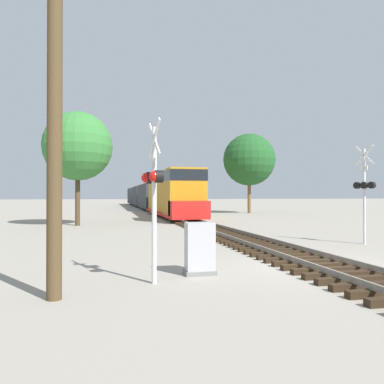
{
  "coord_description": "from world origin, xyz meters",
  "views": [
    {
      "loc": [
        -6.16,
        -10.18,
        2.16
      ],
      "look_at": [
        -2.45,
        6.26,
        2.3
      ],
      "focal_mm": 35.0,
      "sensor_mm": 36.0,
      "label": 1
    }
  ],
  "objects_px": {
    "relay_cabinet": "(200,249)",
    "utility_pole": "(55,66)",
    "tree_mid_background": "(249,160)",
    "tree_far_right": "(78,146)",
    "crossing_signal_near": "(153,186)",
    "crossing_signal_far": "(365,188)",
    "freight_train": "(147,197)"
  },
  "relations": [
    {
      "from": "crossing_signal_near",
      "to": "relay_cabinet",
      "type": "distance_m",
      "value": 2.3
    },
    {
      "from": "relay_cabinet",
      "to": "utility_pole",
      "type": "distance_m",
      "value": 5.71
    },
    {
      "from": "freight_train",
      "to": "relay_cabinet",
      "type": "bearing_deg",
      "value": -94.25
    },
    {
      "from": "relay_cabinet",
      "to": "tree_far_right",
      "type": "distance_m",
      "value": 19.08
    },
    {
      "from": "relay_cabinet",
      "to": "utility_pole",
      "type": "bearing_deg",
      "value": -154.01
    },
    {
      "from": "freight_train",
      "to": "tree_mid_background",
      "type": "height_order",
      "value": "tree_mid_background"
    },
    {
      "from": "freight_train",
      "to": "utility_pole",
      "type": "height_order",
      "value": "utility_pole"
    },
    {
      "from": "crossing_signal_near",
      "to": "tree_mid_background",
      "type": "height_order",
      "value": "tree_mid_background"
    },
    {
      "from": "relay_cabinet",
      "to": "tree_mid_background",
      "type": "relative_size",
      "value": 0.15
    },
    {
      "from": "crossing_signal_near",
      "to": "utility_pole",
      "type": "distance_m",
      "value": 3.41
    },
    {
      "from": "freight_train",
      "to": "tree_mid_background",
      "type": "distance_m",
      "value": 20.81
    },
    {
      "from": "utility_pole",
      "to": "tree_mid_background",
      "type": "xyz_separation_m",
      "value": [
        17.76,
        34.34,
        1.62
      ]
    },
    {
      "from": "utility_pole",
      "to": "tree_mid_background",
      "type": "height_order",
      "value": "tree_mid_background"
    },
    {
      "from": "tree_mid_background",
      "to": "tree_far_right",
      "type": "bearing_deg",
      "value": -141.82
    },
    {
      "from": "crossing_signal_near",
      "to": "tree_mid_background",
      "type": "bearing_deg",
      "value": 145.03
    },
    {
      "from": "crossing_signal_near",
      "to": "relay_cabinet",
      "type": "relative_size",
      "value": 2.82
    },
    {
      "from": "crossing_signal_far",
      "to": "utility_pole",
      "type": "relative_size",
      "value": 0.46
    },
    {
      "from": "relay_cabinet",
      "to": "utility_pole",
      "type": "height_order",
      "value": "utility_pole"
    },
    {
      "from": "tree_mid_background",
      "to": "crossing_signal_near",
      "type": "bearing_deg",
      "value": -115.04
    },
    {
      "from": "freight_train",
      "to": "relay_cabinet",
      "type": "xyz_separation_m",
      "value": [
        -3.71,
        -50.0,
        -1.25
      ]
    },
    {
      "from": "crossing_signal_near",
      "to": "relay_cabinet",
      "type": "xyz_separation_m",
      "value": [
        1.37,
        0.77,
        -1.68
      ]
    },
    {
      "from": "freight_train",
      "to": "crossing_signal_near",
      "type": "distance_m",
      "value": 51.03
    },
    {
      "from": "crossing_signal_far",
      "to": "tree_mid_background",
      "type": "xyz_separation_m",
      "value": [
        5.57,
        28.06,
        3.96
      ]
    },
    {
      "from": "crossing_signal_far",
      "to": "freight_train",
      "type": "bearing_deg",
      "value": -13.19
    },
    {
      "from": "utility_pole",
      "to": "crossing_signal_near",
      "type": "bearing_deg",
      "value": 23.7
    },
    {
      "from": "relay_cabinet",
      "to": "crossing_signal_near",
      "type": "bearing_deg",
      "value": -150.58
    },
    {
      "from": "crossing_signal_far",
      "to": "utility_pole",
      "type": "distance_m",
      "value": 13.91
    },
    {
      "from": "tree_far_right",
      "to": "relay_cabinet",
      "type": "bearing_deg",
      "value": -75.71
    },
    {
      "from": "utility_pole",
      "to": "freight_train",
      "type": "bearing_deg",
      "value": 82.03
    },
    {
      "from": "relay_cabinet",
      "to": "tree_far_right",
      "type": "xyz_separation_m",
      "value": [
        -4.55,
        17.85,
        4.95
      ]
    },
    {
      "from": "utility_pole",
      "to": "tree_far_right",
      "type": "height_order",
      "value": "utility_pole"
    },
    {
      "from": "freight_train",
      "to": "relay_cabinet",
      "type": "relative_size",
      "value": 46.59
    }
  ]
}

